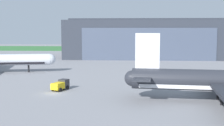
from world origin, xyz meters
name	(u,v)px	position (x,y,z in m)	size (l,w,h in m)	color
ground_plane	(53,94)	(0.00, 0.00, 0.00)	(440.00, 440.00, 0.00)	gray
grass_field_strip	(109,48)	(0.00, 159.96, 0.04)	(440.00, 56.00, 0.08)	#357239
maintenance_hangar	(146,39)	(24.26, 93.91, 9.27)	(78.69, 41.18, 19.45)	#2D333D
fuel_bowser	(61,85)	(0.71, 4.00, 1.23)	(3.56, 5.33, 2.34)	#2D2D33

